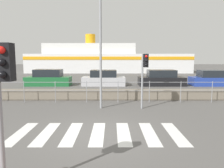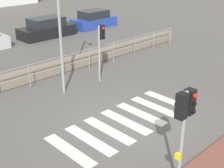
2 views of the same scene
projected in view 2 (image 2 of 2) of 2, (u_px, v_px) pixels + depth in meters
The scene contains 9 objects.
ground_plane at pixel (124, 122), 11.95m from camera, with size 160.00×160.00×0.00m, color #565451.
crosswalk at pixel (126, 122), 11.99m from camera, with size 5.85×2.40×0.01m.
seawall at pixel (37, 73), 15.89m from camera, with size 22.52×0.55×0.65m.
harbor_fence at pixel (46, 68), 15.12m from camera, with size 20.31×0.04×1.27m.
traffic_light_near at pixel (184, 114), 7.82m from camera, with size 0.58×0.41×2.90m.
traffic_light_far at pixel (101, 41), 15.03m from camera, with size 0.34×0.32×2.82m.
streetlamp at pixel (60, 0), 12.75m from camera, with size 0.32×0.92×6.96m.
parked_car_black at pixel (47, 29), 23.79m from camera, with size 4.27×1.87×1.48m.
parked_car_blue at pixel (94, 20), 26.86m from camera, with size 3.88×1.84×1.45m.
Camera 2 is at (-7.61, -7.14, 6.02)m, focal length 50.00 mm.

